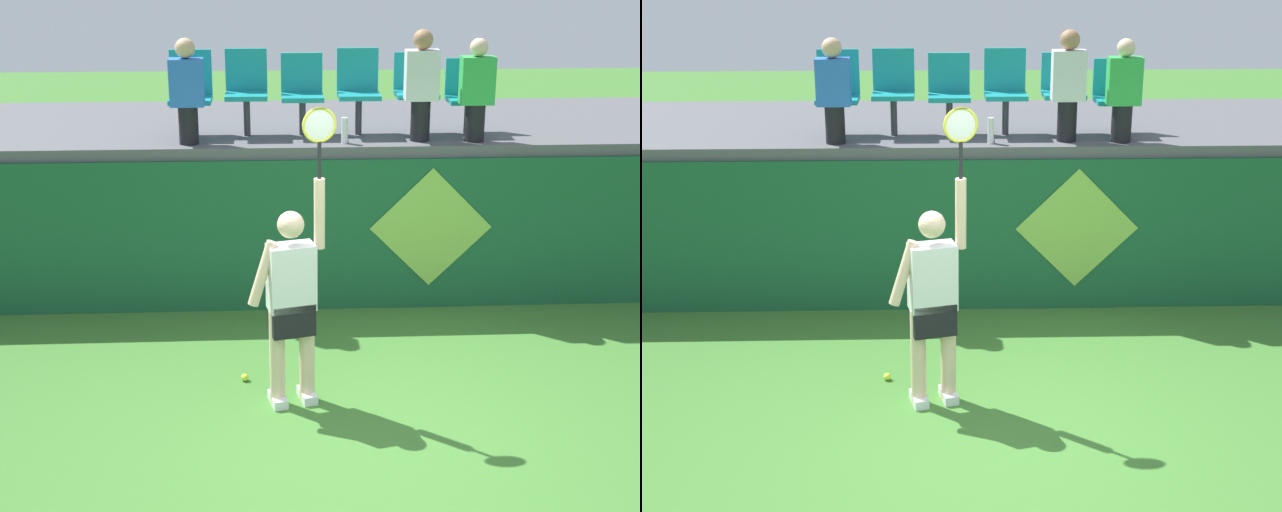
# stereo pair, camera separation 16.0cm
# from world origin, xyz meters

# --- Properties ---
(ground_plane) EXTENTS (40.00, 40.00, 0.00)m
(ground_plane) POSITION_xyz_m (0.00, 0.00, 0.00)
(ground_plane) COLOR #3D752D
(court_back_wall) EXTENTS (11.54, 0.20, 1.62)m
(court_back_wall) POSITION_xyz_m (0.00, 2.80, 0.81)
(court_back_wall) COLOR #195633
(court_back_wall) RESTS_ON ground_plane
(spectator_platform) EXTENTS (11.54, 2.69, 0.12)m
(spectator_platform) POSITION_xyz_m (0.00, 4.10, 1.68)
(spectator_platform) COLOR #56565B
(spectator_platform) RESTS_ON court_back_wall
(tennis_player) EXTENTS (0.74, 0.35, 2.52)m
(tennis_player) POSITION_xyz_m (-0.49, 0.69, 0.96)
(tennis_player) COLOR white
(tennis_player) RESTS_ON ground_plane
(tennis_ball) EXTENTS (0.07, 0.07, 0.07)m
(tennis_ball) POSITION_xyz_m (-0.92, 1.09, 0.03)
(tennis_ball) COLOR #D1E533
(tennis_ball) RESTS_ON ground_plane
(water_bottle) EXTENTS (0.07, 0.07, 0.26)m
(water_bottle) POSITION_xyz_m (0.10, 2.94, 1.87)
(water_bottle) COLOR white
(water_bottle) RESTS_ON spectator_platform
(stadium_chair_0) EXTENTS (0.44, 0.42, 0.88)m
(stadium_chair_0) POSITION_xyz_m (-1.48, 3.44, 2.21)
(stadium_chair_0) COLOR #38383D
(stadium_chair_0) RESTS_ON spectator_platform
(stadium_chair_1) EXTENTS (0.44, 0.42, 0.89)m
(stadium_chair_1) POSITION_xyz_m (-0.90, 3.43, 2.24)
(stadium_chair_1) COLOR #38383D
(stadium_chair_1) RESTS_ON spectator_platform
(stadium_chair_2) EXTENTS (0.44, 0.42, 0.84)m
(stadium_chair_2) POSITION_xyz_m (-0.31, 3.43, 2.21)
(stadium_chair_2) COLOR #38383D
(stadium_chair_2) RESTS_ON spectator_platform
(stadium_chair_3) EXTENTS (0.44, 0.42, 0.89)m
(stadium_chair_3) POSITION_xyz_m (0.28, 3.43, 2.23)
(stadium_chair_3) COLOR #38383D
(stadium_chair_3) RESTS_ON spectator_platform
(stadium_chair_4) EXTENTS (0.44, 0.42, 0.84)m
(stadium_chair_4) POSITION_xyz_m (0.89, 3.43, 2.22)
(stadium_chair_4) COLOR #38383D
(stadium_chair_4) RESTS_ON spectator_platform
(stadium_chair_5) EXTENTS (0.44, 0.42, 0.77)m
(stadium_chair_5) POSITION_xyz_m (1.45, 3.43, 2.16)
(stadium_chair_5) COLOR #38383D
(stadium_chair_5) RESTS_ON spectator_platform
(spectator_0) EXTENTS (0.34, 0.20, 1.13)m
(spectator_0) POSITION_xyz_m (0.89, 3.03, 2.33)
(spectator_0) COLOR black
(spectator_0) RESTS_ON spectator_platform
(spectator_1) EXTENTS (0.34, 0.20, 1.06)m
(spectator_1) POSITION_xyz_m (-1.48, 2.99, 2.29)
(spectator_1) COLOR black
(spectator_1) RESTS_ON spectator_platform
(spectator_2) EXTENTS (0.34, 0.20, 1.05)m
(spectator_2) POSITION_xyz_m (1.45, 2.97, 2.28)
(spectator_2) COLOR black
(spectator_2) RESTS_ON spectator_platform
(wall_signage_mount) EXTENTS (1.27, 0.01, 1.53)m
(wall_signage_mount) POSITION_xyz_m (0.99, 2.70, 0.00)
(wall_signage_mount) COLOR #195633
(wall_signage_mount) RESTS_ON ground_plane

